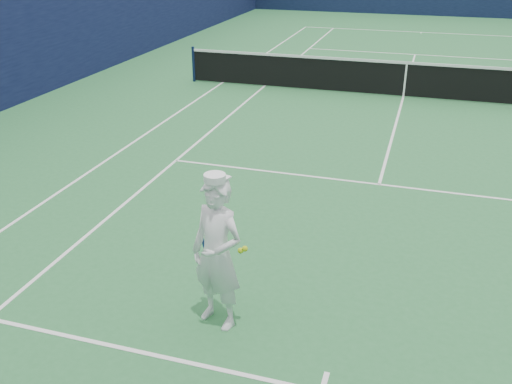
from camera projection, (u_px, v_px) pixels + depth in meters
The scene contains 5 objects.
ground at pixel (403, 97), 16.14m from camera, with size 80.00×80.00×0.00m, color #296D39.
court_markings at pixel (403, 97), 16.14m from camera, with size 11.03×23.83×0.01m.
windscreen_fence at pixel (411, 25), 15.30m from camera, with size 20.12×36.12×4.00m.
tennis_net at pixel (405, 78), 15.91m from camera, with size 12.88×0.09×1.07m.
tennis_player at pixel (217, 254), 6.49m from camera, with size 0.79×0.70×1.92m.
Camera 1 is at (0.67, -16.32, 4.29)m, focal length 40.00 mm.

